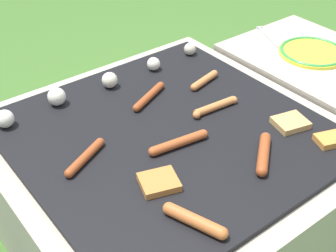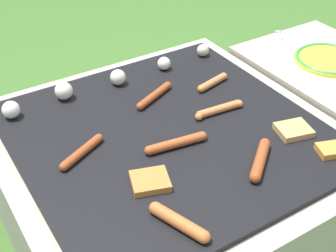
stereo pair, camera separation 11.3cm
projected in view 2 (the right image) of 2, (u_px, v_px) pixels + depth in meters
The scene contains 16 objects.
ground_plane at pixel (168, 223), 1.66m from camera, with size 14.00×14.00×0.00m, color #3D6628.
grill at pixel (168, 181), 1.54m from camera, with size 1.00×1.00×0.41m.
side_ledge at pixel (322, 108), 1.88m from camera, with size 0.49×0.64×0.41m.
sausage_front_left at pixel (219, 110), 1.49m from camera, with size 0.18×0.04×0.03m.
sausage_mid_left at pixel (260, 160), 1.28m from camera, with size 0.15×0.13×0.03m.
sausage_back_left at pixel (179, 222), 1.10m from camera, with size 0.08×0.17×0.03m.
sausage_mid_right at pixel (154, 95), 1.56m from camera, with size 0.17×0.09×0.03m.
sausage_back_right at pixel (82, 152), 1.32m from camera, with size 0.16×0.09×0.03m.
sausage_front_center at pixel (213, 82), 1.63m from camera, with size 0.14×0.05×0.03m.
sausage_back_center at pixel (176, 143), 1.35m from camera, with size 0.19×0.05×0.03m.
bread_slice_right at pixel (335, 149), 1.33m from camera, with size 0.11×0.09×0.02m.
bread_slice_center at pixel (150, 181), 1.22m from camera, with size 0.12×0.11×0.02m.
bread_slice_left at pixel (294, 130), 1.41m from camera, with size 0.12×0.11×0.02m.
mushroom_row at pixel (100, 82), 1.60m from camera, with size 0.80×0.07×0.06m.
plate_colorful at pixel (329, 59), 1.77m from camera, with size 0.26×0.26×0.02m.
fork_utensil at pixel (285, 41), 1.91m from camera, with size 0.10×0.19×0.01m.
Camera 2 is at (-0.60, -0.96, 1.25)m, focal length 50.00 mm.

